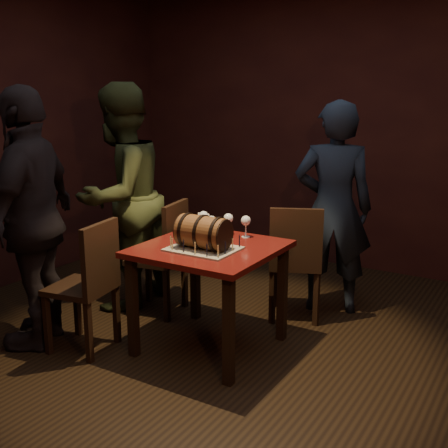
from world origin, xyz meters
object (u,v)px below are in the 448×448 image
object	(u,v)px
barrel_cake	(203,232)
wine_glass_mid	(228,219)
wine_glass_right	(246,222)
person_back	(333,208)
wine_glass_left	(204,217)
person_left_rear	(121,197)
chair_left_front	(90,280)
chair_back	(295,257)
pub_table	(210,261)
chair_left_rear	(165,252)
person_left_front	(33,219)
pint_of_ale	(210,227)

from	to	relation	value
barrel_cake	wine_glass_mid	bearing A→B (deg)	97.75
wine_glass_right	person_back	bearing A→B (deg)	65.23
wine_glass_left	person_left_rear	world-z (taller)	person_left_rear
chair_left_front	person_left_rear	world-z (taller)	person_left_rear
chair_left_front	person_back	size ratio (longest dim) A/B	0.54
chair_back	chair_left_front	bearing A→B (deg)	-129.21
barrel_cake	person_back	bearing A→B (deg)	69.60
pub_table	chair_left_rear	world-z (taller)	chair_left_rear
wine_glass_mid	wine_glass_right	world-z (taller)	same
barrel_cake	wine_glass_right	distance (m)	0.44
wine_glass_right	person_left_front	bearing A→B (deg)	-143.89
wine_glass_left	chair_left_front	size ratio (longest dim) A/B	0.17
wine_glass_left	wine_glass_mid	distance (m)	0.20
barrel_cake	chair_left_front	distance (m)	0.86
barrel_cake	chair_left_front	bearing A→B (deg)	-152.23
chair_left_rear	barrel_cake	bearing A→B (deg)	-33.97
pub_table	wine_glass_mid	world-z (taller)	wine_glass_mid
chair_back	person_back	xyz separation A→B (m)	(0.16, 0.37, 0.34)
wine_glass_left	chair_left_rear	size ratio (longest dim) A/B	0.17
pub_table	wine_glass_right	world-z (taller)	wine_glass_right
person_back	person_left_rear	distance (m)	1.74
pub_table	chair_back	xyz separation A→B (m)	(0.31, 0.75, -0.12)
wine_glass_mid	person_left_rear	world-z (taller)	person_left_rear
wine_glass_mid	person_left_rear	xyz separation A→B (m)	(-1.03, 0.00, 0.06)
barrel_cake	person_left_front	size ratio (longest dim) A/B	0.22
wine_glass_left	chair_back	distance (m)	0.80
wine_glass_mid	person_left_rear	bearing A→B (deg)	179.84
wine_glass_mid	person_left_front	bearing A→B (deg)	-140.35
person_back	wine_glass_left	bearing A→B (deg)	27.96
person_left_front	pub_table	bearing A→B (deg)	93.44
person_left_rear	person_left_front	world-z (taller)	person_left_rear
chair_back	person_back	world-z (taller)	person_back
pub_table	person_left_front	world-z (taller)	person_left_front
person_left_front	wine_glass_right	bearing A→B (deg)	103.12
pub_table	barrel_cake	world-z (taller)	barrel_cake
person_left_rear	wine_glass_right	bearing A→B (deg)	89.13
chair_back	chair_left_rear	xyz separation A→B (m)	(-0.96, -0.41, 0.00)
wine_glass_left	pint_of_ale	bearing A→B (deg)	-39.79
wine_glass_right	chair_back	size ratio (longest dim) A/B	0.17
chair_back	chair_left_rear	distance (m)	1.04
pub_table	person_back	xyz separation A→B (m)	(0.47, 1.12, 0.22)
person_back	person_left_front	xyz separation A→B (m)	(-1.57, -1.67, 0.06)
pub_table	person_left_front	xyz separation A→B (m)	(-1.10, -0.55, 0.28)
pub_table	wine_glass_left	size ratio (longest dim) A/B	5.59
wine_glass_left	person_back	bearing A→B (deg)	49.12
wine_glass_right	person_left_rear	size ratio (longest dim) A/B	0.09
wine_glass_right	barrel_cake	bearing A→B (deg)	-101.64
pub_table	wine_glass_mid	size ratio (longest dim) A/B	5.59
chair_back	person_back	size ratio (longest dim) A/B	0.54
barrel_cake	wine_glass_mid	world-z (taller)	barrel_cake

